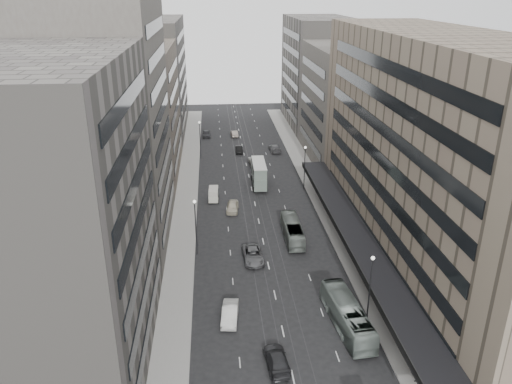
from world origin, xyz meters
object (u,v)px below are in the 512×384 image
object	(u,v)px
double_decker	(259,173)
pedestrian	(417,373)
sedan_1	(230,313)
sedan_2	(253,255)
bus_near	(347,315)
panel_van	(214,194)
bus_far	(292,230)

from	to	relation	value
double_decker	pedestrian	size ratio (longest dim) A/B	4.63
double_decker	sedan_1	distance (m)	41.48
sedan_1	sedan_2	xyz separation A→B (m)	(3.73, 13.04, -0.02)
pedestrian	double_decker	bearing A→B (deg)	-101.07
bus_near	panel_van	distance (m)	39.55
bus_near	panel_van	bearing A→B (deg)	-74.47
double_decker	pedestrian	xyz separation A→B (m)	(10.10, -52.16, -1.43)
sedan_1	sedan_2	size ratio (longest dim) A/B	0.87
panel_van	sedan_1	bearing A→B (deg)	-84.85
bus_near	sedan_2	distance (m)	18.02
double_decker	pedestrian	bearing A→B (deg)	-77.89
bus_far	bus_near	bearing A→B (deg)	97.97
panel_van	pedestrian	distance (m)	49.42
panel_van	double_decker	bearing A→B (deg)	39.41
sedan_1	bus_near	bearing A→B (deg)	-4.85
bus_near	sedan_1	bearing A→B (deg)	-16.66
double_decker	sedan_1	bearing A→B (deg)	-98.84
pedestrian	bus_near	bearing A→B (deg)	-85.09
bus_far	sedan_2	bearing A→B (deg)	43.19
bus_near	pedestrian	bearing A→B (deg)	111.37
bus_far	double_decker	world-z (taller)	double_decker
sedan_1	pedestrian	size ratio (longest dim) A/B	2.70
double_decker	bus_far	bearing A→B (deg)	-81.27
double_decker	sedan_2	distance (m)	28.04
bus_far	pedestrian	distance (m)	31.05
panel_van	bus_near	bearing A→B (deg)	-66.15
panel_van	sedan_1	size ratio (longest dim) A/B	0.74
sedan_2	pedestrian	size ratio (longest dim) A/B	3.12
sedan_1	pedestrian	xyz separation A→B (m)	(17.29, -11.34, 0.25)
bus_far	sedan_2	world-z (taller)	bus_far
panel_van	sedan_2	bearing A→B (deg)	-73.62
bus_far	double_decker	distance (m)	22.17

